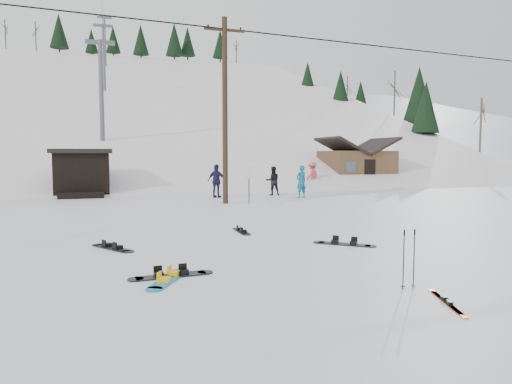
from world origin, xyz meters
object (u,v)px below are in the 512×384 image
object	(u,v)px
cabin	(356,166)
hero_skis	(447,302)
utility_pole	(225,108)
hero_snowboard	(169,278)

from	to	relation	value
cabin	hero_skis	size ratio (longest dim) A/B	3.82
utility_pole	hero_skis	bearing A→B (deg)	-90.54
cabin	hero_snowboard	world-z (taller)	cabin
cabin	hero_skis	distance (m)	29.09
hero_snowboard	hero_skis	bearing A→B (deg)	-94.33
cabin	hero_snowboard	xyz separation A→B (m)	(-17.31, -23.14, -1.45)
hero_snowboard	cabin	bearing A→B (deg)	-7.58
utility_pole	hero_skis	world-z (taller)	utility_pole
utility_pole	hero_skis	size ratio (longest dim) A/B	6.38
utility_pole	cabin	world-z (taller)	utility_pole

